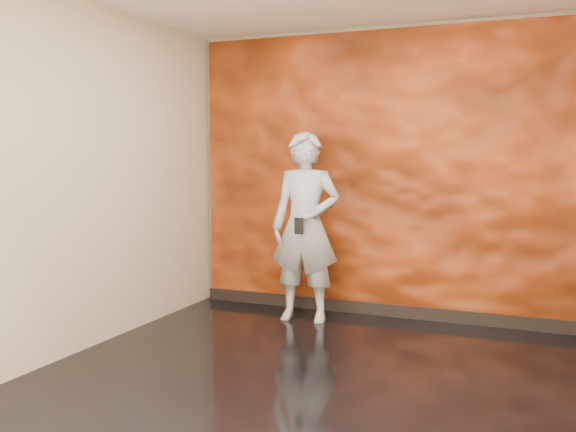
% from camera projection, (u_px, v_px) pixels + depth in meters
% --- Properties ---
extents(room, '(4.02, 4.02, 2.81)m').
position_uv_depth(room, '(320.00, 181.00, 4.37)').
color(room, black).
rests_on(room, ground).
extents(feature_wall, '(3.90, 0.06, 2.75)m').
position_uv_depth(feature_wall, '(389.00, 175.00, 6.18)').
color(feature_wall, '#E14E17').
rests_on(feature_wall, ground).
extents(baseboard, '(3.90, 0.04, 0.12)m').
position_uv_depth(baseboard, '(386.00, 310.00, 6.27)').
color(baseboard, black).
rests_on(baseboard, ground).
extents(man, '(0.69, 0.49, 1.79)m').
position_uv_depth(man, '(305.00, 227.00, 6.06)').
color(man, '#9498A3').
rests_on(man, ground).
extents(phone, '(0.08, 0.04, 0.15)m').
position_uv_depth(phone, '(299.00, 226.00, 5.80)').
color(phone, black).
rests_on(phone, man).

